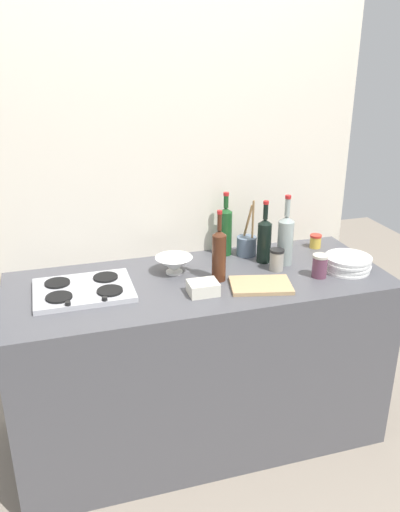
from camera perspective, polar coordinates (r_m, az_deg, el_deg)
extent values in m
plane|color=gray|center=(2.96, 0.00, -18.62)|extent=(6.00, 6.00, 0.00)
cube|color=#4C4C51|center=(2.69, 0.00, -11.33)|extent=(1.80, 0.70, 0.90)
cube|color=beige|center=(2.71, -2.33, 6.22)|extent=(1.90, 0.06, 2.38)
cube|color=#B2B2B7|center=(2.39, -12.59, -3.66)|extent=(0.43, 0.33, 0.02)
cylinder|color=black|center=(2.32, -15.13, -4.35)|extent=(0.11, 0.11, 0.01)
cylinder|color=black|center=(2.33, -9.80, -3.75)|extent=(0.11, 0.11, 0.01)
cylinder|color=black|center=(2.45, -15.29, -2.85)|extent=(0.11, 0.11, 0.01)
cylinder|color=black|center=(2.46, -10.26, -2.29)|extent=(0.11, 0.11, 0.01)
cylinder|color=black|center=(2.24, -14.22, -5.04)|extent=(0.02, 0.02, 0.02)
cylinder|color=black|center=(2.25, -10.36, -4.60)|extent=(0.02, 0.02, 0.02)
cylinder|color=white|center=(2.66, 15.64, -1.38)|extent=(0.23, 0.23, 0.01)
cylinder|color=white|center=(2.66, 15.69, -1.15)|extent=(0.23, 0.23, 0.01)
cylinder|color=white|center=(2.66, 15.80, -0.95)|extent=(0.23, 0.23, 0.01)
cylinder|color=white|center=(2.66, 15.73, -0.74)|extent=(0.23, 0.23, 0.01)
cylinder|color=white|center=(2.65, 15.76, -0.57)|extent=(0.23, 0.23, 0.01)
cylinder|color=white|center=(2.65, 15.84, -0.34)|extent=(0.23, 0.23, 0.01)
cylinder|color=white|center=(2.64, 15.89, -0.15)|extent=(0.23, 0.23, 0.01)
cylinder|color=#472314|center=(2.42, 2.08, -0.21)|extent=(0.07, 0.07, 0.22)
cone|color=#472314|center=(2.38, 2.12, 2.54)|extent=(0.07, 0.07, 0.02)
cylinder|color=#472314|center=(2.36, 2.14, 3.70)|extent=(0.02, 0.02, 0.08)
cylinder|color=#B21E1E|center=(2.35, 2.15, 4.80)|extent=(0.02, 0.02, 0.02)
cylinder|color=black|center=(2.65, 7.00, 1.42)|extent=(0.07, 0.07, 0.20)
cone|color=black|center=(2.61, 7.12, 3.76)|extent=(0.07, 0.07, 0.02)
cylinder|color=black|center=(2.60, 7.17, 4.82)|extent=(0.02, 0.02, 0.08)
cylinder|color=#B21E1E|center=(2.58, 7.22, 5.81)|extent=(0.03, 0.03, 0.02)
cylinder|color=#19471E|center=(2.72, 2.79, 2.47)|extent=(0.07, 0.07, 0.23)
cone|color=#19471E|center=(2.68, 2.84, 5.05)|extent=(0.07, 0.07, 0.02)
cylinder|color=#19471E|center=(2.67, 2.86, 5.95)|extent=(0.02, 0.02, 0.06)
cylinder|color=#B21E1E|center=(2.66, 2.88, 6.78)|extent=(0.03, 0.03, 0.02)
cylinder|color=gray|center=(2.64, 9.27, 1.42)|extent=(0.08, 0.08, 0.22)
cone|color=gray|center=(2.59, 9.44, 4.01)|extent=(0.08, 0.08, 0.03)
cylinder|color=gray|center=(2.58, 9.52, 5.24)|extent=(0.03, 0.03, 0.09)
cylinder|color=#B21E1E|center=(2.56, 9.60, 6.37)|extent=(0.03, 0.03, 0.02)
cylinder|color=white|center=(2.54, -2.83, -1.75)|extent=(0.08, 0.08, 0.01)
cone|color=white|center=(2.52, -2.85, -0.89)|extent=(0.18, 0.18, 0.07)
cube|color=silver|center=(2.32, 0.34, -3.49)|extent=(0.13, 0.11, 0.06)
cylinder|color=slate|center=(2.74, 5.09, 1.09)|extent=(0.10, 0.10, 0.10)
cylinder|color=#997247|center=(2.72, 5.12, 3.29)|extent=(0.05, 0.05, 0.23)
cylinder|color=#997247|center=(2.69, 5.77, 3.35)|extent=(0.02, 0.02, 0.27)
cylinder|color=#66384C|center=(2.54, 12.92, -1.19)|extent=(0.07, 0.07, 0.10)
cylinder|color=beige|center=(2.52, 13.02, -0.02)|extent=(0.07, 0.07, 0.01)
cylinder|color=gold|center=(2.91, 12.47, 1.48)|extent=(0.06, 0.06, 0.06)
cylinder|color=red|center=(2.90, 12.53, 2.16)|extent=(0.06, 0.06, 0.01)
cylinder|color=#9E998C|center=(2.57, 8.38, -0.56)|extent=(0.07, 0.07, 0.10)
cylinder|color=black|center=(2.55, 8.45, 0.56)|extent=(0.07, 0.07, 0.01)
cube|color=tan|center=(2.40, 6.64, -3.18)|extent=(0.31, 0.25, 0.02)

